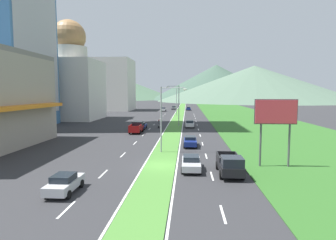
# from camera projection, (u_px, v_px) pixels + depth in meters

# --- Properties ---
(ground_plane) EXTENTS (600.00, 600.00, 0.00)m
(ground_plane) POSITION_uv_depth(u_px,v_px,m) (160.00, 166.00, 30.15)
(ground_plane) COLOR #2D2D30
(grass_median) EXTENTS (3.20, 240.00, 0.06)m
(grass_median) POSITION_uv_depth(u_px,v_px,m) (178.00, 117.00, 89.73)
(grass_median) COLOR #477F33
(grass_median) RESTS_ON ground_plane
(grass_verge_right) EXTENTS (24.00, 240.00, 0.06)m
(grass_verge_right) POSITION_uv_depth(u_px,v_px,m) (245.00, 117.00, 88.34)
(grass_verge_right) COLOR #2D6023
(grass_verge_right) RESTS_ON ground_plane
(lane_dash_left_1) EXTENTS (0.16, 2.80, 0.01)m
(lane_dash_left_1) POSITION_uv_depth(u_px,v_px,m) (66.00, 210.00, 18.86)
(lane_dash_left_1) COLOR silver
(lane_dash_left_1) RESTS_ON ground_plane
(lane_dash_left_2) EXTENTS (0.16, 2.80, 0.01)m
(lane_dash_left_2) POSITION_uv_depth(u_px,v_px,m) (103.00, 174.00, 27.08)
(lane_dash_left_2) COLOR silver
(lane_dash_left_2) RESTS_ON ground_plane
(lane_dash_left_3) EXTENTS (0.16, 2.80, 0.01)m
(lane_dash_left_3) POSITION_uv_depth(u_px,v_px,m) (123.00, 155.00, 35.30)
(lane_dash_left_3) COLOR silver
(lane_dash_left_3) RESTS_ON ground_plane
(lane_dash_left_4) EXTENTS (0.16, 2.80, 0.01)m
(lane_dash_left_4) POSITION_uv_depth(u_px,v_px,m) (135.00, 143.00, 43.52)
(lane_dash_left_4) COLOR silver
(lane_dash_left_4) RESTS_ON ground_plane
(lane_dash_left_5) EXTENTS (0.16, 2.80, 0.01)m
(lane_dash_left_5) POSITION_uv_depth(u_px,v_px,m) (143.00, 135.00, 51.75)
(lane_dash_left_5) COLOR silver
(lane_dash_left_5) RESTS_ON ground_plane
(lane_dash_left_6) EXTENTS (0.16, 2.80, 0.01)m
(lane_dash_left_6) POSITION_uv_depth(u_px,v_px,m) (149.00, 129.00, 59.97)
(lane_dash_left_6) COLOR silver
(lane_dash_left_6) RESTS_ON ground_plane
(lane_dash_left_7) EXTENTS (0.16, 2.80, 0.01)m
(lane_dash_left_7) POSITION_uv_depth(u_px,v_px,m) (154.00, 125.00, 68.19)
(lane_dash_left_7) COLOR silver
(lane_dash_left_7) RESTS_ON ground_plane
(lane_dash_left_8) EXTENTS (0.16, 2.80, 0.01)m
(lane_dash_left_8) POSITION_uv_depth(u_px,v_px,m) (158.00, 121.00, 76.41)
(lane_dash_left_8) COLOR silver
(lane_dash_left_8) RESTS_ON ground_plane
(lane_dash_left_9) EXTENTS (0.16, 2.80, 0.01)m
(lane_dash_left_9) POSITION_uv_depth(u_px,v_px,m) (161.00, 118.00, 84.64)
(lane_dash_left_9) COLOR silver
(lane_dash_left_9) RESTS_ON ground_plane
(lane_dash_left_10) EXTENTS (0.16, 2.80, 0.01)m
(lane_dash_left_10) POSITION_uv_depth(u_px,v_px,m) (163.00, 116.00, 92.86)
(lane_dash_left_10) COLOR silver
(lane_dash_left_10) RESTS_ON ground_plane
(lane_dash_left_11) EXTENTS (0.16, 2.80, 0.01)m
(lane_dash_left_11) POSITION_uv_depth(u_px,v_px,m) (165.00, 114.00, 101.08)
(lane_dash_left_11) COLOR silver
(lane_dash_left_11) RESTS_ON ground_plane
(lane_dash_right_1) EXTENTS (0.16, 2.80, 0.01)m
(lane_dash_right_1) POSITION_uv_depth(u_px,v_px,m) (223.00, 214.00, 18.17)
(lane_dash_right_1) COLOR silver
(lane_dash_right_1) RESTS_ON ground_plane
(lane_dash_right_2) EXTENTS (0.16, 2.80, 0.01)m
(lane_dash_right_2) POSITION_uv_depth(u_px,v_px,m) (212.00, 176.00, 26.39)
(lane_dash_right_2) COLOR silver
(lane_dash_right_2) RESTS_ON ground_plane
(lane_dash_right_3) EXTENTS (0.16, 2.80, 0.01)m
(lane_dash_right_3) POSITION_uv_depth(u_px,v_px,m) (206.00, 156.00, 34.61)
(lane_dash_right_3) COLOR silver
(lane_dash_right_3) RESTS_ON ground_plane
(lane_dash_right_4) EXTENTS (0.16, 2.80, 0.01)m
(lane_dash_right_4) POSITION_uv_depth(u_px,v_px,m) (203.00, 144.00, 42.84)
(lane_dash_right_4) COLOR silver
(lane_dash_right_4) RESTS_ON ground_plane
(lane_dash_right_5) EXTENTS (0.16, 2.80, 0.01)m
(lane_dash_right_5) POSITION_uv_depth(u_px,v_px,m) (200.00, 135.00, 51.06)
(lane_dash_right_5) COLOR silver
(lane_dash_right_5) RESTS_ON ground_plane
(lane_dash_right_6) EXTENTS (0.16, 2.80, 0.01)m
(lane_dash_right_6) POSITION_uv_depth(u_px,v_px,m) (198.00, 129.00, 59.28)
(lane_dash_right_6) COLOR silver
(lane_dash_right_6) RESTS_ON ground_plane
(lane_dash_right_7) EXTENTS (0.16, 2.80, 0.01)m
(lane_dash_right_7) POSITION_uv_depth(u_px,v_px,m) (197.00, 125.00, 67.50)
(lane_dash_right_7) COLOR silver
(lane_dash_right_7) RESTS_ON ground_plane
(lane_dash_right_8) EXTENTS (0.16, 2.80, 0.01)m
(lane_dash_right_8) POSITION_uv_depth(u_px,v_px,m) (196.00, 121.00, 75.73)
(lane_dash_right_8) COLOR silver
(lane_dash_right_8) RESTS_ON ground_plane
(lane_dash_right_9) EXTENTS (0.16, 2.80, 0.01)m
(lane_dash_right_9) POSITION_uv_depth(u_px,v_px,m) (195.00, 118.00, 83.95)
(lane_dash_right_9) COLOR silver
(lane_dash_right_9) RESTS_ON ground_plane
(lane_dash_right_10) EXTENTS (0.16, 2.80, 0.01)m
(lane_dash_right_10) POSITION_uv_depth(u_px,v_px,m) (194.00, 116.00, 92.17)
(lane_dash_right_10) COLOR silver
(lane_dash_right_10) RESTS_ON ground_plane
(lane_dash_right_11) EXTENTS (0.16, 2.80, 0.01)m
(lane_dash_right_11) POSITION_uv_depth(u_px,v_px,m) (194.00, 114.00, 100.40)
(lane_dash_right_11) COLOR silver
(lane_dash_right_11) RESTS_ON ground_plane
(edge_line_median_left) EXTENTS (0.16, 240.00, 0.01)m
(edge_line_median_left) POSITION_uv_depth(u_px,v_px,m) (173.00, 117.00, 89.85)
(edge_line_median_left) COLOR silver
(edge_line_median_left) RESTS_ON ground_plane
(edge_line_median_right) EXTENTS (0.16, 240.00, 0.01)m
(edge_line_median_right) POSITION_uv_depth(u_px,v_px,m) (184.00, 117.00, 89.61)
(edge_line_median_right) COLOR silver
(edge_line_median_right) RESTS_ON ground_plane
(domed_building) EXTENTS (15.98, 15.98, 27.69)m
(domed_building) POSITION_uv_depth(u_px,v_px,m) (70.00, 80.00, 80.88)
(domed_building) COLOR silver
(domed_building) RESTS_ON ground_plane
(midrise_colored) EXTENTS (17.56, 17.56, 21.36)m
(midrise_colored) POSITION_uv_depth(u_px,v_px,m) (111.00, 85.00, 120.93)
(midrise_colored) COLOR silver
(midrise_colored) RESTS_ON ground_plane
(hill_far_left) EXTENTS (193.13, 193.13, 36.64)m
(hill_far_left) POSITION_uv_depth(u_px,v_px,m) (92.00, 83.00, 327.26)
(hill_far_left) COLOR #47664C
(hill_far_left) RESTS_ON ground_plane
(hill_far_center) EXTENTS (134.22, 134.22, 35.17)m
(hill_far_center) POSITION_uv_depth(u_px,v_px,m) (216.00, 82.00, 290.51)
(hill_far_center) COLOR #3D5647
(hill_far_center) RESTS_ON ground_plane
(hill_far_right) EXTENTS (164.95, 164.95, 30.07)m
(hill_far_right) POSITION_uv_depth(u_px,v_px,m) (254.00, 83.00, 244.12)
(hill_far_right) COLOR #516B56
(hill_far_right) RESTS_ON ground_plane
(street_lamp_near) EXTENTS (3.37, 0.28, 8.40)m
(street_lamp_near) POSITION_uv_depth(u_px,v_px,m) (164.00, 114.00, 36.25)
(street_lamp_near) COLOR #99999E
(street_lamp_near) RESTS_ON ground_plane
(street_lamp_mid) EXTENTS (2.93, 0.30, 9.18)m
(street_lamp_mid) POSITION_uv_depth(u_px,v_px,m) (177.00, 103.00, 64.49)
(street_lamp_mid) COLOR #99999E
(street_lamp_mid) RESTS_ON ground_plane
(street_lamp_far) EXTENTS (2.98, 0.49, 8.61)m
(street_lamp_far) POSITION_uv_depth(u_px,v_px,m) (177.00, 100.00, 92.93)
(street_lamp_far) COLOR #99999E
(street_lamp_far) RESTS_ON ground_plane
(billboard_roadside) EXTENTS (4.31, 0.28, 7.00)m
(billboard_roadside) POSITION_uv_depth(u_px,v_px,m) (276.00, 116.00, 29.09)
(billboard_roadside) COLOR #4C4C51
(billboard_roadside) RESTS_ON ground_plane
(car_0) EXTENTS (1.98, 4.51, 1.52)m
(car_0) POSITION_uv_depth(u_px,v_px,m) (190.00, 124.00, 62.90)
(car_0) COLOR silver
(car_0) RESTS_ON ground_plane
(car_1) EXTENTS (1.90, 4.15, 1.55)m
(car_1) POSITION_uv_depth(u_px,v_px,m) (164.00, 109.00, 115.85)
(car_1) COLOR silver
(car_1) RESTS_ON ground_plane
(car_2) EXTENTS (1.95, 4.48, 1.42)m
(car_2) POSITION_uv_depth(u_px,v_px,m) (191.00, 163.00, 28.40)
(car_2) COLOR #B2B2B7
(car_2) RESTS_ON ground_plane
(car_3) EXTENTS (1.90, 4.37, 1.51)m
(car_3) POSITION_uv_depth(u_px,v_px,m) (188.00, 109.00, 121.40)
(car_3) COLOR navy
(car_3) RESTS_ON ground_plane
(car_4) EXTENTS (2.01, 4.69, 1.55)m
(car_4) POSITION_uv_depth(u_px,v_px,m) (174.00, 108.00, 127.58)
(car_4) COLOR slate
(car_4) RESTS_ON ground_plane
(car_5) EXTENTS (1.91, 4.67, 1.43)m
(car_5) POSITION_uv_depth(u_px,v_px,m) (190.00, 141.00, 40.80)
(car_5) COLOR navy
(car_5) RESTS_ON ground_plane
(car_6) EXTENTS (1.97, 4.28, 1.39)m
(car_6) POSITION_uv_depth(u_px,v_px,m) (141.00, 126.00, 59.81)
(car_6) COLOR navy
(car_6) RESTS_ON ground_plane
(car_7) EXTENTS (1.86, 4.11, 1.48)m
(car_7) POSITION_uv_depth(u_px,v_px,m) (64.00, 183.00, 21.95)
(car_7) COLOR #B2B2B7
(car_7) RESTS_ON ground_plane
(pickup_truck_0) EXTENTS (2.18, 5.40, 2.00)m
(pickup_truck_0) POSITION_uv_depth(u_px,v_px,m) (230.00, 165.00, 26.61)
(pickup_truck_0) COLOR black
(pickup_truck_0) RESTS_ON ground_plane
(pickup_truck_1) EXTENTS (2.18, 5.40, 2.00)m
(pickup_truck_1) POSITION_uv_depth(u_px,v_px,m) (137.00, 128.00, 54.48)
(pickup_truck_1) COLOR maroon
(pickup_truck_1) RESTS_ON ground_plane
(motorcycle_rider) EXTENTS (0.36, 2.00, 1.80)m
(motorcycle_rider) POSITION_uv_depth(u_px,v_px,m) (159.00, 124.00, 61.81)
(motorcycle_rider) COLOR black
(motorcycle_rider) RESTS_ON ground_plane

